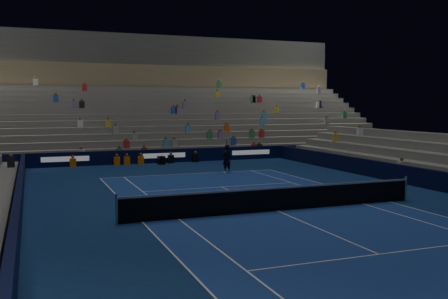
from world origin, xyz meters
name	(u,v)px	position (x,y,z in m)	size (l,w,h in m)	color
ground	(277,211)	(0.00, 0.00, 0.00)	(90.00, 90.00, 0.00)	navy
court_surface	(277,211)	(0.00, 0.00, 0.01)	(10.97, 23.77, 0.01)	navy
sponsor_barrier_far	(164,156)	(0.00, 18.50, 0.50)	(44.00, 0.25, 1.00)	black
sponsor_barrier_west	(17,218)	(-9.70, 0.00, 0.50)	(0.25, 37.00, 1.00)	black
grandstand_main	(138,115)	(0.00, 27.90, 3.38)	(44.00, 15.20, 11.20)	slate
tennis_net	(277,199)	(0.00, 0.00, 0.50)	(12.90, 0.10, 1.10)	#B2B2B7
tennis_player	(227,159)	(2.26, 11.46, 0.90)	(0.66, 0.43, 1.80)	black
broadcast_camera	(161,160)	(-0.44, 17.51, 0.31)	(0.50, 0.92, 0.59)	black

